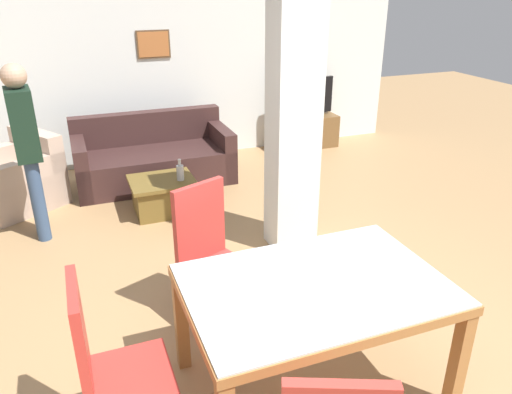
% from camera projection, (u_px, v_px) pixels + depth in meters
% --- Properties ---
extents(ground_plane, '(18.00, 18.00, 0.00)m').
position_uv_depth(ground_plane, '(310.00, 384.00, 3.23)').
color(ground_plane, '#A67F53').
extents(back_wall, '(7.20, 0.09, 2.70)m').
position_uv_depth(back_wall, '(156.00, 63.00, 6.72)').
color(back_wall, silver).
rests_on(back_wall, ground_plane).
extents(divider_pillar, '(0.42, 0.34, 2.70)m').
position_uv_depth(divider_pillar, '(294.00, 109.00, 4.41)').
color(divider_pillar, silver).
rests_on(divider_pillar, ground_plane).
extents(dining_table, '(1.53, 1.05, 0.78)m').
position_uv_depth(dining_table, '(314.00, 305.00, 2.98)').
color(dining_table, '#A26936').
rests_on(dining_table, ground_plane).
extents(dining_chair_head_left, '(0.46, 0.46, 1.07)m').
position_uv_depth(dining_chair_head_left, '(109.00, 364.00, 2.61)').
color(dining_chair_head_left, red).
rests_on(dining_chair_head_left, ground_plane).
extents(dining_chair_far_left, '(0.60, 0.60, 1.07)m').
position_uv_depth(dining_chair_far_left, '(210.00, 252.00, 3.67)').
color(dining_chair_far_left, '#BA3530').
rests_on(dining_chair_far_left, ground_plane).
extents(sofa, '(1.92, 0.93, 0.83)m').
position_uv_depth(sofa, '(154.00, 159.00, 6.35)').
color(sofa, '#3A2321').
rests_on(sofa, ground_plane).
extents(armchair, '(1.17, 1.16, 0.82)m').
position_uv_depth(armchair, '(18.00, 181.00, 5.67)').
color(armchair, '#C4A894').
rests_on(armchair, ground_plane).
extents(coffee_table, '(0.70, 0.60, 0.38)m').
position_uv_depth(coffee_table, '(163.00, 195.00, 5.53)').
color(coffee_table, brown).
rests_on(coffee_table, ground_plane).
extents(bottle, '(0.08, 0.08, 0.24)m').
position_uv_depth(bottle, '(180.00, 172.00, 5.41)').
color(bottle, '#B2B7BC').
rests_on(bottle, coffee_table).
extents(tv_stand, '(0.96, 0.40, 0.48)m').
position_uv_depth(tv_stand, '(305.00, 132.00, 7.63)').
color(tv_stand, brown).
rests_on(tv_stand, ground_plane).
extents(tv_screen, '(0.90, 0.25, 0.57)m').
position_uv_depth(tv_screen, '(307.00, 98.00, 7.42)').
color(tv_screen, black).
rests_on(tv_screen, tv_stand).
extents(standing_person, '(0.26, 0.40, 1.72)m').
position_uv_depth(standing_person, '(26.00, 142.00, 4.69)').
color(standing_person, '#354B6D').
rests_on(standing_person, ground_plane).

